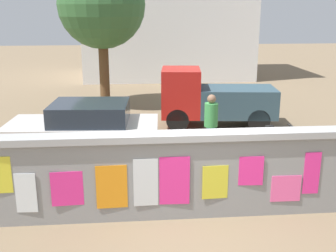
{
  "coord_description": "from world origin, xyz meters",
  "views": [
    {
      "loc": [
        -1.08,
        -6.85,
        3.66
      ],
      "look_at": [
        -0.28,
        2.02,
        1.14
      ],
      "focal_mm": 44.36,
      "sensor_mm": 36.0,
      "label": 1
    }
  ],
  "objects_px": {
    "car_parked": "(85,129)",
    "bicycle_far": "(274,148)",
    "motorcycle": "(216,165)",
    "auto_rickshaw_truck": "(212,98)",
    "tree_roadside": "(101,5)",
    "person_bystander": "(211,119)"
  },
  "relations": [
    {
      "from": "car_parked",
      "to": "bicycle_far",
      "type": "distance_m",
      "value": 4.75
    },
    {
      "from": "bicycle_far",
      "to": "motorcycle",
      "type": "bearing_deg",
      "value": -143.52
    },
    {
      "from": "motorcycle",
      "to": "bicycle_far",
      "type": "xyz_separation_m",
      "value": [
        1.71,
        1.26,
        -0.1
      ]
    },
    {
      "from": "tree_roadside",
      "to": "motorcycle",
      "type": "bearing_deg",
      "value": -70.79
    },
    {
      "from": "bicycle_far",
      "to": "auto_rickshaw_truck",
      "type": "bearing_deg",
      "value": 104.42
    },
    {
      "from": "motorcycle",
      "to": "car_parked",
      "type": "bearing_deg",
      "value": 143.78
    },
    {
      "from": "car_parked",
      "to": "tree_roadside",
      "type": "xyz_separation_m",
      "value": [
        0.17,
        5.79,
        3.06
      ]
    },
    {
      "from": "auto_rickshaw_truck",
      "to": "person_bystander",
      "type": "distance_m",
      "value": 2.96
    },
    {
      "from": "bicycle_far",
      "to": "person_bystander",
      "type": "xyz_separation_m",
      "value": [
        -1.47,
        0.57,
        0.62
      ]
    },
    {
      "from": "bicycle_far",
      "to": "tree_roadside",
      "type": "bearing_deg",
      "value": 123.81
    },
    {
      "from": "auto_rickshaw_truck",
      "to": "motorcycle",
      "type": "distance_m",
      "value": 4.82
    },
    {
      "from": "motorcycle",
      "to": "person_bystander",
      "type": "height_order",
      "value": "person_bystander"
    },
    {
      "from": "car_parked",
      "to": "bicycle_far",
      "type": "height_order",
      "value": "car_parked"
    },
    {
      "from": "person_bystander",
      "to": "auto_rickshaw_truck",
      "type": "bearing_deg",
      "value": 78.69
    },
    {
      "from": "person_bystander",
      "to": "tree_roadside",
      "type": "distance_m",
      "value": 7.37
    },
    {
      "from": "motorcycle",
      "to": "person_bystander",
      "type": "bearing_deg",
      "value": 82.62
    },
    {
      "from": "motorcycle",
      "to": "bicycle_far",
      "type": "distance_m",
      "value": 2.12
    },
    {
      "from": "bicycle_far",
      "to": "person_bystander",
      "type": "distance_m",
      "value": 1.69
    },
    {
      "from": "tree_roadside",
      "to": "car_parked",
      "type": "bearing_deg",
      "value": -91.73
    },
    {
      "from": "auto_rickshaw_truck",
      "to": "tree_roadside",
      "type": "xyz_separation_m",
      "value": [
        -3.58,
        3.22,
        2.89
      ]
    },
    {
      "from": "car_parked",
      "to": "motorcycle",
      "type": "bearing_deg",
      "value": -36.22
    },
    {
      "from": "motorcycle",
      "to": "bicycle_far",
      "type": "relative_size",
      "value": 1.12
    }
  ]
}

